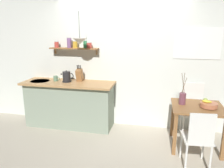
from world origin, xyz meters
The scene contains 13 objects.
ground_plane centered at (0.00, 0.00, 0.00)m, with size 14.00×14.00×0.00m, color #BCB29E.
back_wall centered at (0.21, 0.65, 1.35)m, with size 6.80×0.11×2.70m.
kitchen_counter centered at (-1.00, 0.32, 0.47)m, with size 1.83×0.63×0.93m.
wall_shelf centered at (-0.92, 0.49, 1.62)m, with size 0.99×0.20×0.33m.
dining_table centered at (1.40, -0.03, 0.60)m, with size 0.81×0.76×0.73m.
dining_chair_near centered at (1.33, -0.66, 0.49)m, with size 0.43×0.45×0.88m.
dining_chair_far centered at (1.39, 0.42, 0.54)m, with size 0.42×0.40×0.99m.
fruit_bowl centered at (1.55, -0.06, 0.78)m, with size 0.27×0.27×0.14m.
twig_vase centered at (1.15, 0.02, 0.83)m, with size 0.11×0.11×0.53m.
electric_kettle centered at (-1.03, 0.32, 1.03)m, with size 0.26×0.18×0.23m.
knife_block centered at (-0.80, 0.41, 1.06)m, with size 0.11×0.19×0.33m.
coffee_mug_by_sink centered at (-1.28, 0.34, 0.98)m, with size 0.13×0.09×0.11m.
pendant_lamp centered at (-0.68, 0.18, 1.74)m, with size 0.26×0.26×0.58m.
Camera 1 is at (0.73, -3.59, 1.95)m, focal length 34.72 mm.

